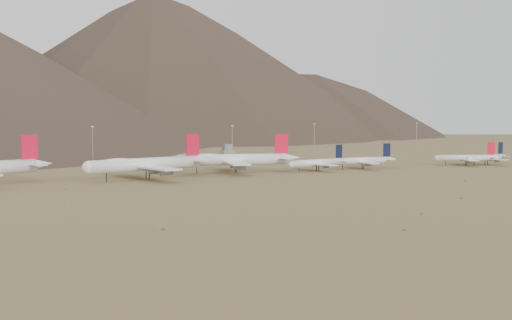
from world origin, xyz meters
name	(u,v)px	position (x,y,z in m)	size (l,w,h in m)	color
ground	(259,178)	(0.00, 0.00, 0.00)	(3000.00, 3000.00, 0.00)	olive
mountain_ridge	(36,40)	(0.00, 900.00, 150.00)	(4400.00, 1000.00, 300.00)	#4A382C
widebody_centre	(146,164)	(-56.56, 20.95, 8.06)	(77.02, 60.79, 23.38)	white
widebody_east	(234,159)	(0.90, 36.78, 7.72)	(74.67, 58.43, 22.40)	white
narrowbody_a	(318,163)	(50.89, 25.95, 4.97)	(45.97, 33.64, 15.32)	white
narrowbody_b	(364,161)	(84.23, 27.87, 5.03)	(47.02, 33.68, 15.51)	white
narrowbody_c	(467,158)	(159.90, 20.97, 4.90)	(44.10, 32.83, 15.09)	white
narrowbody_d	(487,158)	(175.96, 20.36, 4.74)	(43.45, 32.04, 14.62)	white
control_tower	(227,154)	(30.00, 120.00, 5.32)	(8.00, 8.00, 12.00)	gray
mast_west	(93,143)	(-62.94, 129.67, 14.20)	(2.00, 0.60, 25.70)	gray
mast_centre	(232,142)	(29.83, 110.42, 14.20)	(2.00, 0.60, 25.70)	gray
mast_east	(314,138)	(111.10, 140.01, 14.20)	(2.00, 0.60, 25.70)	gray
mast_far_east	(417,137)	(197.28, 124.89, 14.20)	(2.00, 0.60, 25.70)	gray
desert_scrub	(244,206)	(-50.37, -96.83, 0.32)	(419.03, 184.53, 0.91)	olive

